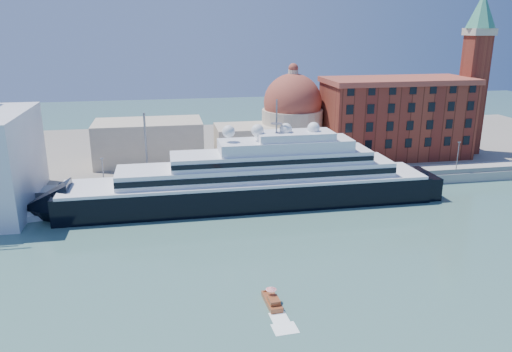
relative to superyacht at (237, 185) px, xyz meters
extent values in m
plane|color=#3D695F|center=(-0.05, -23.00, -4.90)|extent=(400.00, 400.00, 0.00)
cube|color=gray|center=(-0.05, 11.00, -3.65)|extent=(180.00, 10.00, 2.50)
cube|color=slate|center=(-0.05, 52.00, -3.90)|extent=(260.00, 72.00, 2.00)
cube|color=slate|center=(-0.05, 6.50, -1.80)|extent=(180.00, 0.10, 1.20)
cube|color=black|center=(2.59, 0.00, -2.52)|extent=(84.19, 12.95, 7.02)
cone|color=black|center=(-41.67, 0.00, -2.52)|extent=(10.79, 12.95, 12.95)
cube|color=black|center=(44.68, 0.00, -2.74)|extent=(6.48, 11.87, 6.48)
cube|color=white|center=(2.59, 0.00, 1.25)|extent=(82.03, 13.17, 0.65)
cube|color=white|center=(4.74, 0.00, 3.20)|extent=(62.60, 10.79, 3.24)
cube|color=black|center=(4.74, -5.39, 3.20)|extent=(62.60, 0.15, 1.30)
cube|color=white|center=(7.98, 0.00, 6.22)|extent=(45.33, 9.71, 2.81)
cube|color=white|center=(11.22, 0.00, 8.92)|extent=(30.22, 8.63, 2.59)
cube|color=white|center=(13.38, 0.00, 11.08)|extent=(17.27, 7.56, 1.73)
cylinder|color=slate|center=(9.06, 0.00, 15.61)|extent=(0.32, 0.32, 7.56)
sphere|color=white|center=(-1.73, 0.00, 12.59)|extent=(2.81, 2.81, 2.81)
sphere|color=white|center=(4.74, 0.00, 12.59)|extent=(2.81, 2.81, 2.81)
sphere|color=white|center=(11.22, 0.00, 12.59)|extent=(2.81, 2.81, 2.81)
sphere|color=white|center=(17.70, 0.00, 12.59)|extent=(2.81, 2.81, 2.81)
cube|color=white|center=(-45.65, -0.61, -4.38)|extent=(10.92, 5.54, 1.39)
cube|color=white|center=(-43.95, -0.25, -3.25)|extent=(3.85, 2.84, 1.04)
cube|color=maroon|center=(-1.22, -42.79, -4.57)|extent=(2.22, 5.74, 0.94)
cube|color=maroon|center=(-1.16, -43.73, -3.77)|extent=(1.64, 2.43, 0.75)
cylinder|color=slate|center=(-1.24, -42.33, -3.40)|extent=(0.06, 0.06, 1.50)
cone|color=red|center=(-1.24, -42.33, -2.55)|extent=(1.69, 1.69, 0.38)
cube|color=maroon|center=(51.95, 29.00, 8.10)|extent=(42.00, 18.00, 22.00)
cube|color=brown|center=(51.95, 29.00, 19.60)|extent=(43.00, 19.00, 1.50)
cube|color=maroon|center=(75.95, 29.00, 14.60)|extent=(6.00, 6.00, 35.00)
cube|color=beige|center=(75.95, 29.00, 33.10)|extent=(7.00, 7.00, 2.00)
cone|color=#429171|center=(75.95, 29.00, 39.10)|extent=(8.40, 8.40, 10.00)
cylinder|color=beige|center=(21.95, 35.00, 4.10)|extent=(18.00, 18.00, 14.00)
sphere|color=brown|center=(21.95, 35.00, 13.10)|extent=(17.00, 17.00, 17.00)
cylinder|color=beige|center=(21.95, 35.00, 21.10)|extent=(3.00, 3.00, 3.00)
cube|color=beige|center=(7.95, 33.00, 2.10)|extent=(18.00, 14.00, 10.00)
cube|color=beige|center=(-20.05, 35.00, 3.10)|extent=(30.00, 16.00, 12.00)
cylinder|color=slate|center=(-30.05, 8.00, 1.60)|extent=(0.24, 0.24, 8.00)
cube|color=slate|center=(-30.05, 8.00, 5.70)|extent=(0.80, 0.30, 0.25)
cylinder|color=slate|center=(-0.05, 8.00, 1.60)|extent=(0.24, 0.24, 8.00)
cube|color=slate|center=(-0.05, 8.00, 5.70)|extent=(0.80, 0.30, 0.25)
cylinder|color=slate|center=(29.95, 8.00, 1.60)|extent=(0.24, 0.24, 8.00)
cube|color=slate|center=(29.95, 8.00, 5.70)|extent=(0.80, 0.30, 0.25)
cylinder|color=slate|center=(59.95, 8.00, 1.60)|extent=(0.24, 0.24, 8.00)
cube|color=slate|center=(59.95, 8.00, 5.70)|extent=(0.80, 0.30, 0.25)
cylinder|color=slate|center=(-20.05, 10.00, 6.60)|extent=(0.50, 0.50, 18.00)
camera|label=1|loc=(-15.70, -106.94, 35.08)|focal=35.00mm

